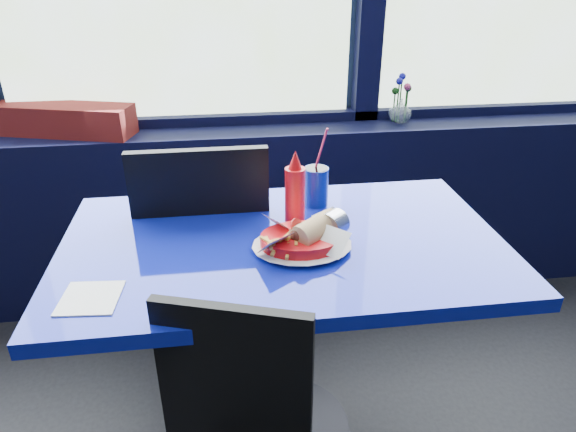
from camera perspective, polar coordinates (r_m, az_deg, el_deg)
The scene contains 9 objects.
window_sill at distance 2.33m, azimuth -10.54°, elevation -0.09°, with size 5.00×0.26×0.80m, color black.
near_table at distance 1.50m, azimuth -0.52°, elevation -8.71°, with size 1.20×0.70×0.75m.
chair_near_back at distance 1.77m, azimuth -9.02°, elevation -3.78°, with size 0.43×0.44×0.95m.
planter_box at distance 2.28m, azimuth -24.09°, elevation 9.79°, with size 0.60×0.15×0.12m, color maroon.
flower_vase at distance 2.29m, azimuth 12.39°, elevation 11.68°, with size 0.12×0.12×0.21m.
food_basket at distance 1.35m, azimuth 1.79°, elevation -2.49°, with size 0.27×0.27×0.09m.
ketchup_bottle at distance 1.46m, azimuth 0.79°, elevation 2.80°, with size 0.06×0.06×0.22m.
soda_cup at distance 1.58m, azimuth 3.14°, elevation 3.42°, with size 0.08×0.08×0.25m.
napkin at distance 1.26m, azimuth -21.11°, elevation -8.49°, with size 0.13×0.13×0.00m, color white.
Camera 1 is at (0.15, 0.79, 1.45)m, focal length 32.00 mm.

